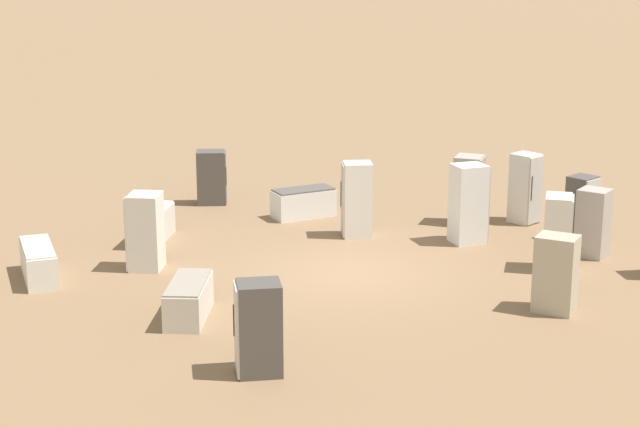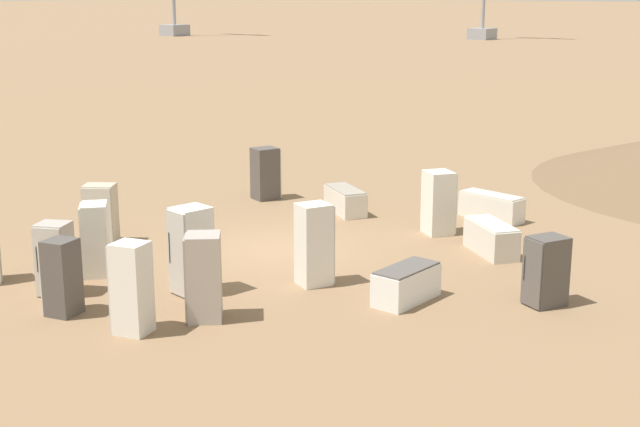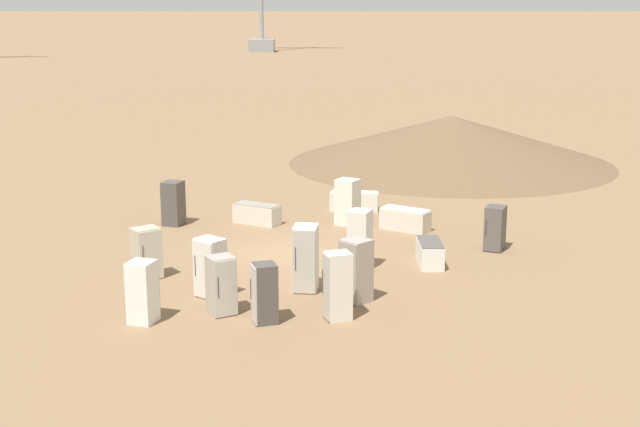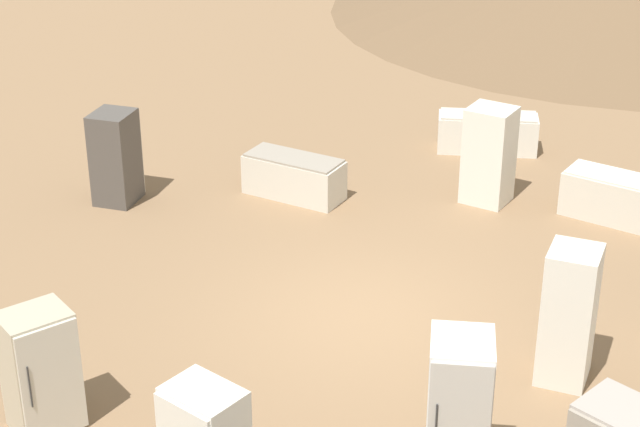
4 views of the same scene
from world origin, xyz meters
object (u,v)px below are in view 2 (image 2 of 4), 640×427
object	(u,v)px
discarded_fridge_1	(131,288)
discarded_fridge_2	(191,251)
discarded_fridge_6	(101,214)
discarded_fridge_12	(55,259)
discarded_fridge_13	(95,239)
discarded_fridge_14	(546,271)
discarded_fridge_5	(439,203)
discarded_fridge_4	(345,201)
discarded_fridge_15	(314,244)
discarded_fridge_8	(203,277)
discarded_fridge_11	(266,173)
discarded_fridge_9	(491,207)
discarded_fridge_3	(406,284)
discarded_fridge_7	(61,277)
discarded_fridge_0	(491,238)

from	to	relation	value
discarded_fridge_1	discarded_fridge_2	distance (m)	2.44
discarded_fridge_6	discarded_fridge_12	distance (m)	3.98
discarded_fridge_1	discarded_fridge_13	xyz separation A→B (m)	(-3.51, 1.68, -0.05)
discarded_fridge_14	discarded_fridge_5	bearing A→B (deg)	-12.41
discarded_fridge_4	discarded_fridge_15	distance (m)	6.61
discarded_fridge_5	discarded_fridge_6	bearing A→B (deg)	-102.11
discarded_fridge_12	discarded_fridge_8	bearing A→B (deg)	166.80
discarded_fridge_2	discarded_fridge_11	size ratio (longest dim) A/B	1.18
discarded_fridge_9	discarded_fridge_6	bearing A→B (deg)	149.71
discarded_fridge_3	discarded_fridge_11	world-z (taller)	discarded_fridge_11
discarded_fridge_2	discarded_fridge_12	xyz separation A→B (m)	(-2.15, -1.96, -0.16)
discarded_fridge_1	discarded_fridge_8	world-z (taller)	discarded_fridge_1
discarded_fridge_7	discarded_fridge_11	world-z (taller)	discarded_fridge_11
discarded_fridge_1	discarded_fridge_8	size ratio (longest dim) A/B	1.02
discarded_fridge_12	discarded_fridge_5	bearing A→B (deg)	-139.77
discarded_fridge_3	discarded_fridge_14	distance (m)	2.88
discarded_fridge_1	discarded_fridge_9	world-z (taller)	discarded_fridge_1
discarded_fridge_3	discarded_fridge_13	world-z (taller)	discarded_fridge_13
discarded_fridge_5	discarded_fridge_12	size ratio (longest dim) A/B	1.08
discarded_fridge_8	discarded_fridge_9	xyz separation A→B (m)	(0.22, 10.72, -0.51)
discarded_fridge_2	discarded_fridge_7	size ratio (longest dim) A/B	1.22
discarded_fridge_8	discarded_fridge_1	bearing A→B (deg)	114.77
discarded_fridge_9	discarded_fridge_14	bearing A→B (deg)	-135.32
discarded_fridge_15	discarded_fridge_14	bearing A→B (deg)	46.36
discarded_fridge_0	discarded_fridge_4	xyz separation A→B (m)	(-5.38, 0.88, -0.03)
discarded_fridge_15	discarded_fridge_12	bearing A→B (deg)	-110.97
discarded_fridge_5	discarded_fridge_13	size ratio (longest dim) A/B	1.01
discarded_fridge_9	discarded_fridge_5	bearing A→B (deg)	178.36
discarded_fridge_2	discarded_fridge_11	xyz separation A→B (m)	(-5.04, 7.45, -0.14)
discarded_fridge_14	discarded_fridge_4	bearing A→B (deg)	-0.85
discarded_fridge_12	discarded_fridge_15	bearing A→B (deg)	-161.99
discarded_fridge_11	discarded_fridge_14	bearing A→B (deg)	0.73
discarded_fridge_13	discarded_fridge_15	bearing A→B (deg)	-108.17
discarded_fridge_2	discarded_fridge_11	world-z (taller)	discarded_fridge_2
discarded_fridge_1	discarded_fridge_3	distance (m)	5.68
discarded_fridge_8	discarded_fridge_13	distance (m)	4.03
discarded_fridge_11	discarded_fridge_12	bearing A→B (deg)	-56.23
discarded_fridge_13	discarded_fridge_7	bearing A→B (deg)	168.51
discarded_fridge_13	discarded_fridge_0	bearing A→B (deg)	-90.33
discarded_fridge_7	discarded_fridge_13	bearing A→B (deg)	22.33
discarded_fridge_5	discarded_fridge_7	world-z (taller)	discarded_fridge_5
discarded_fridge_7	discarded_fridge_8	distance (m)	2.90
discarded_fridge_2	discarded_fridge_4	size ratio (longest dim) A/B	1.02
discarded_fridge_0	discarded_fridge_3	world-z (taller)	discarded_fridge_0
discarded_fridge_2	discarded_fridge_13	bearing A→B (deg)	18.89
discarded_fridge_13	discarded_fridge_15	size ratio (longest dim) A/B	0.91
discarded_fridge_0	discarded_fridge_3	bearing A→B (deg)	-140.81
discarded_fridge_2	discarded_fridge_7	bearing A→B (deg)	75.29
discarded_fridge_0	discarded_fridge_11	xyz separation A→B (m)	(-8.41, 0.66, 0.41)
discarded_fridge_0	discarded_fridge_3	size ratio (longest dim) A/B	1.15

